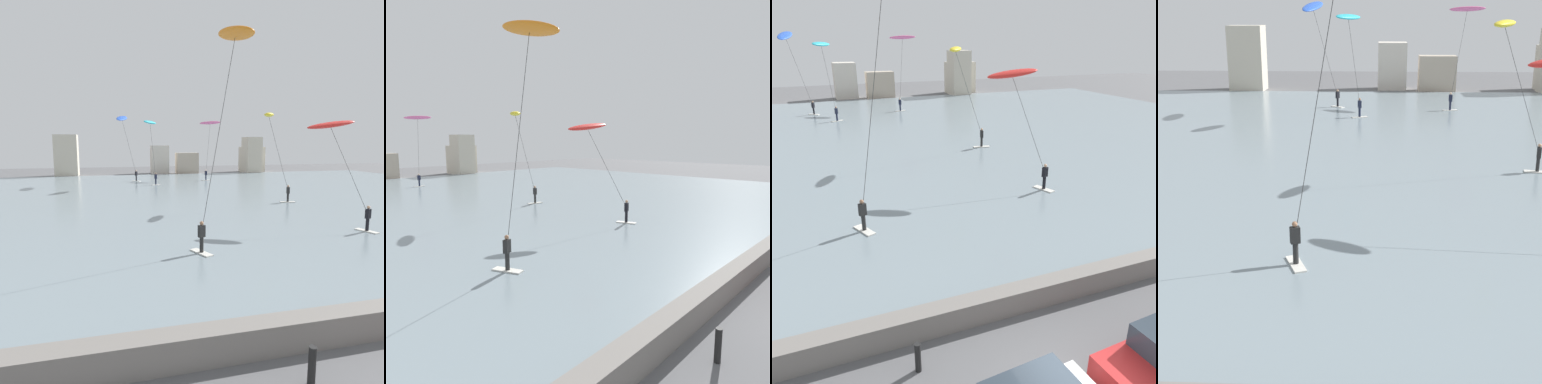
# 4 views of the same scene
# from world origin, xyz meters

# --- Properties ---
(seawall_barrier) EXTENTS (60.00, 0.70, 0.88)m
(seawall_barrier) POSITION_xyz_m (0.00, 4.21, 0.44)
(seawall_barrier) COLOR slate
(seawall_barrier) RESTS_ON ground
(water_bay) EXTENTS (84.00, 52.00, 0.10)m
(water_bay) POSITION_xyz_m (0.00, 30.91, 0.05)
(water_bay) COLOR gray
(water_bay) RESTS_ON ground
(far_shore_buildings) EXTENTS (40.09, 5.69, 7.24)m
(far_shore_buildings) POSITION_xyz_m (5.19, 58.80, 3.02)
(far_shore_buildings) COLOR beige
(far_shore_buildings) RESTS_ON ground
(bollard_post) EXTENTS (0.18, 0.18, 0.96)m
(bollard_post) POSITION_xyz_m (-3.21, 2.80, 0.48)
(bollard_post) COLOR black
(bollard_post) RESTS_ON ground
(kitesurfer_orange) EXTENTS (2.83, 3.77, 11.36)m
(kitesurfer_orange) POSITION_xyz_m (-1.70, 12.34, 10.02)
(kitesurfer_orange) COLOR silver
(kitesurfer_orange) RESTS_ON water_bay
(kitesurfer_yellow) EXTENTS (4.36, 2.60, 8.24)m
(kitesurfer_yellow) POSITION_xyz_m (6.37, 23.75, 7.04)
(kitesurfer_yellow) COLOR silver
(kitesurfer_yellow) RESTS_ON water_bay
(kitesurfer_cyan) EXTENTS (2.86, 3.96, 8.51)m
(kitesurfer_cyan) POSITION_xyz_m (-2.52, 39.18, 7.56)
(kitesurfer_cyan) COLOR silver
(kitesurfer_cyan) RESTS_ON water_bay
(kitesurfer_blue) EXTENTS (3.72, 4.83, 9.68)m
(kitesurfer_blue) POSITION_xyz_m (-5.76, 44.07, 8.54)
(kitesurfer_blue) COLOR silver
(kitesurfer_blue) RESTS_ON water_bay
(kitesurfer_pink) EXTENTS (3.93, 4.34, 9.19)m
(kitesurfer_pink) POSITION_xyz_m (7.72, 47.10, 8.23)
(kitesurfer_pink) COLOR silver
(kitesurfer_pink) RESTS_ON water_bay
(kitesurfer_red) EXTENTS (3.32, 4.52, 7.23)m
(kitesurfer_red) POSITION_xyz_m (7.08, 16.24, 6.26)
(kitesurfer_red) COLOR silver
(kitesurfer_red) RESTS_ON water_bay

